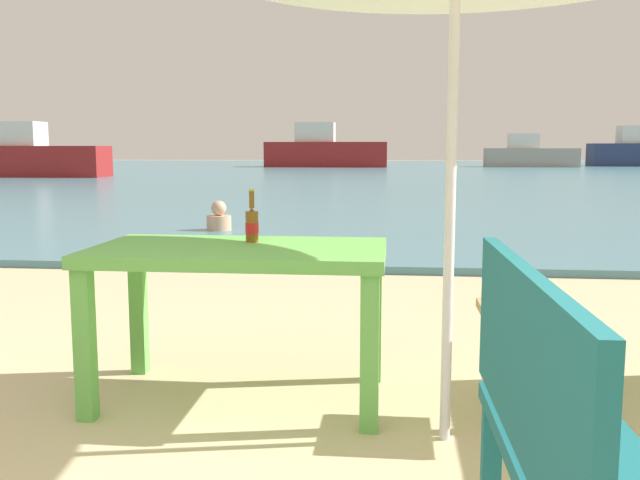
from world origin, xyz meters
name	(u,v)px	position (x,y,z in m)	size (l,w,h in m)	color
sea_water	(387,173)	(0.00, 30.00, 0.04)	(120.00, 50.00, 0.08)	teal
picnic_table_green	(240,269)	(-0.48, 1.54, 0.65)	(1.40, 0.80, 0.76)	#60B24C
beer_bottle_amber	(252,223)	(-0.45, 1.70, 0.85)	(0.07, 0.07, 0.26)	brown
side_table_wood	(532,351)	(0.86, 1.30, 0.35)	(0.44, 0.44, 0.54)	tan
bench_teal_center	(561,439)	(0.66, -0.09, 0.54)	(0.38, 1.21, 0.95)	#196066
swimmer_person	(219,219)	(-2.14, 7.79, 0.24)	(0.34, 0.34, 0.41)	tan
boat_barge	(30,157)	(-13.48, 23.96, 0.82)	(5.70, 1.55, 2.07)	maroon
boat_ferry	(530,155)	(7.89, 39.04, 0.74)	(5.08, 1.39, 1.85)	gray
boat_tanker	(325,151)	(-3.56, 37.77, 0.97)	(6.77, 1.85, 2.46)	maroon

